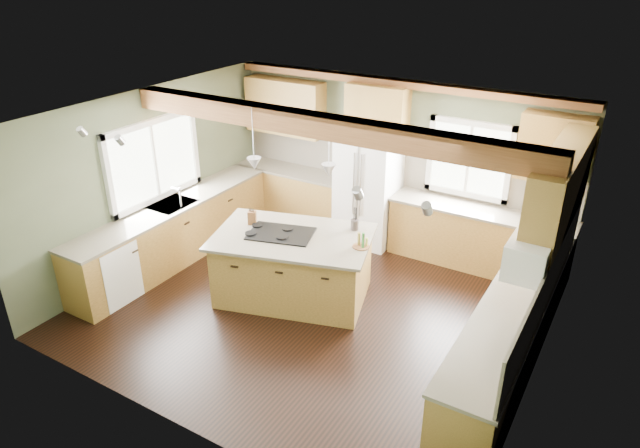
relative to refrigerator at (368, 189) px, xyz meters
The scene contains 37 objects.
floor 2.32m from the refrigerator, 81.95° to the right, with size 5.60×5.60×0.00m, color black.
ceiling 2.73m from the refrigerator, 81.95° to the right, with size 5.60×5.60×0.00m, color silver.
wall_back 0.63m from the refrigerator, 51.71° to the left, with size 5.60×5.60×0.00m, color #444D37.
wall_left 3.30m from the refrigerator, 139.70° to the right, with size 5.00×5.00×0.00m, color #444D37.
wall_right 3.78m from the refrigerator, 34.37° to the right, with size 5.00×5.00×0.00m, color #444D37.
ceiling_beam 2.58m from the refrigerator, 81.55° to the right, with size 5.55×0.26×0.26m, color #593119.
soffit_trim 1.69m from the refrigerator, 43.03° to the left, with size 5.55×0.20×0.10m, color #593119.
backsplash_back 0.57m from the refrigerator, 50.58° to the left, with size 5.58×0.03×0.58m, color brown.
backsplash_right 3.73m from the refrigerator, 33.86° to the right, with size 0.03×3.70×0.58m, color brown.
base_cab_back_left 1.56m from the refrigerator, behind, with size 2.02×0.60×0.88m, color brown.
counter_back_left 1.49m from the refrigerator, behind, with size 2.06×0.64×0.04m, color #474034.
base_cab_back_right 1.85m from the refrigerator, ahead, with size 2.62×0.60×0.88m, color brown.
counter_back_right 1.79m from the refrigerator, ahead, with size 2.66×0.64×0.04m, color #474034.
base_cab_left 3.06m from the refrigerator, 136.74° to the right, with size 0.60×3.70×0.88m, color brown.
counter_left 3.02m from the refrigerator, 136.74° to the right, with size 0.64×3.74×0.04m, color #474034.
base_cab_right 3.51m from the refrigerator, 36.47° to the right, with size 0.60×3.70×0.88m, color brown.
counter_right 3.48m from the refrigerator, 36.47° to the right, with size 0.64×3.74×0.04m, color #474034.
upper_cab_back_left 2.00m from the refrigerator, behind, with size 1.40×0.35×0.90m, color brown.
upper_cab_over_fridge 1.27m from the refrigerator, 90.00° to the left, with size 0.96×0.35×0.70m, color brown.
upper_cab_right 3.34m from the refrigerator, 22.64° to the right, with size 0.35×2.20×0.90m, color brown.
upper_cab_back_corner 2.81m from the refrigerator, ahead, with size 0.90×0.35×0.90m, color brown.
window_left 3.30m from the refrigerator, 140.15° to the right, with size 0.04×1.60×1.05m, color white.
window_back 1.63m from the refrigerator, 13.94° to the left, with size 1.10×0.04×1.00m, color white.
sink 3.02m from the refrigerator, 136.74° to the right, with size 0.50×0.65×0.03m, color #262628.
faucet 2.90m from the refrigerator, 134.30° to the right, with size 0.02×0.02×0.28m, color #B2B2B7.
dishwasher 4.05m from the refrigerator, 123.02° to the right, with size 0.60×0.60×0.84m, color white.
oven 4.40m from the refrigerator, 50.38° to the right, with size 0.60×0.72×0.84m, color white.
microwave 3.66m from the refrigerator, 37.00° to the right, with size 0.40×0.70×0.38m, color white.
pendant_left 2.44m from the refrigerator, 104.63° to the right, with size 0.18×0.18×0.16m, color #B2B2B7.
pendant_right 2.15m from the refrigerator, 79.07° to the right, with size 0.18×0.18×0.16m, color #B2B2B7.
refrigerator is the anchor object (origin of this frame).
island 2.07m from the refrigerator, 92.83° to the right, with size 1.93×1.18×0.88m, color olive.
island_top 2.02m from the refrigerator, 92.83° to the right, with size 2.06×1.31×0.04m, color #474034.
cooktop 2.08m from the refrigerator, 97.02° to the right, with size 0.84×0.56×0.02m, color black.
knife_block 2.15m from the refrigerator, 110.87° to the right, with size 0.11×0.08×0.19m, color brown.
utensil_crock 1.53m from the refrigerator, 70.28° to the right, with size 0.11×0.11×0.15m, color #38322D.
bottle_tray 2.02m from the refrigerator, 66.02° to the right, with size 0.22×0.22×0.20m, color brown, non-canonical shape.
Camera 1 is at (3.35, -5.45, 4.32)m, focal length 32.00 mm.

